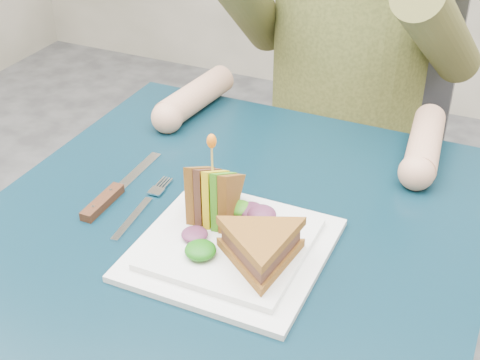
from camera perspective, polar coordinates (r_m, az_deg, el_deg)
The scene contains 11 objects.
table at distance 1.07m, azimuth -0.43°, elevation -6.59°, with size 0.75×0.75×0.73m.
chair at distance 1.68m, azimuth 9.54°, elevation 4.17°, with size 0.42×0.40×0.93m.
plate at distance 0.95m, azimuth -0.71°, elevation -5.74°, with size 0.26×0.26×0.02m.
sandwich_flat at distance 0.89m, azimuth 1.81°, elevation -5.74°, with size 0.20×0.20×0.05m.
sandwich_upright at distance 0.97m, azimuth -2.32°, elevation -1.39°, with size 0.09×0.15×0.15m.
fork at distance 1.05m, azimuth -8.44°, elevation -2.42°, with size 0.03×0.18×0.01m.
knife at distance 1.08m, azimuth -11.07°, elevation -1.35°, with size 0.02×0.22×0.02m.
toothpick at distance 0.94m, azimuth -2.40°, elevation 1.85°, with size 0.00×0.00×0.06m, color tan.
toothpick_frill at distance 0.93m, azimuth -2.44°, elevation 3.33°, with size 0.01×0.01×0.02m, color orange.
lettuce_spill at distance 0.94m, azimuth -0.18°, elevation -4.47°, with size 0.15×0.13×0.02m, color #337A14, non-canonical shape.
onion_ring at distance 0.93m, azimuth 0.25°, elevation -4.55°, with size 0.04×0.04×0.01m, color #9E4C7A.
Camera 1 is at (0.35, -0.75, 1.33)m, focal length 50.00 mm.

